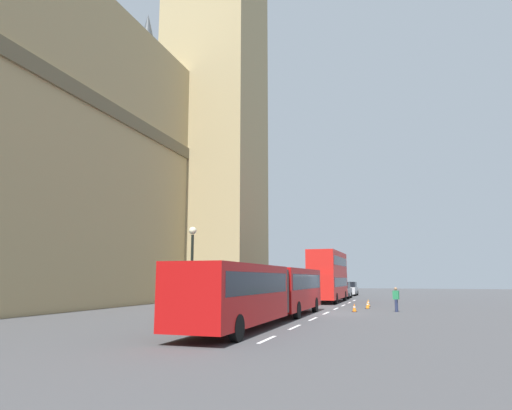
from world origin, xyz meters
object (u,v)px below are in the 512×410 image
at_px(articulated_bus, 267,289).
at_px(street_lamp, 192,265).
at_px(sedan_trailing, 350,289).
at_px(sedan_lead, 342,290).
at_px(pedestrian_near_cones, 396,299).
at_px(double_decker_bus, 328,274).
at_px(traffic_cone_middle, 367,305).
at_px(traffic_cone_west, 354,308).
at_px(traffic_cone_east, 368,303).

distance_m(articulated_bus, street_lamp, 4.69).
relative_size(sedan_trailing, street_lamp, 0.83).
bearing_deg(sedan_lead, pedestrian_near_cones, -163.15).
bearing_deg(double_decker_bus, pedestrian_near_cones, -150.19).
xyz_separation_m(double_decker_bus, pedestrian_near_cones, (-11.31, -6.48, -1.80)).
relative_size(articulated_bus, traffic_cone_middle, 32.48).
bearing_deg(double_decker_bus, traffic_cone_west, -163.17).
height_order(articulated_bus, sedan_trailing, articulated_bus).
relative_size(traffic_cone_middle, pedestrian_near_cones, 0.34).
distance_m(articulated_bus, double_decker_bus, 21.16).
bearing_deg(traffic_cone_east, articulated_bus, 164.80).
height_order(articulated_bus, street_lamp, street_lamp).
xyz_separation_m(double_decker_bus, traffic_cone_east, (-5.82, -4.16, -2.43)).
height_order(traffic_cone_west, street_lamp, street_lamp).
bearing_deg(pedestrian_near_cones, street_lamp, 131.77).
bearing_deg(traffic_cone_east, street_lamp, 150.48).
bearing_deg(street_lamp, traffic_cone_middle, -35.01).
relative_size(double_decker_bus, pedestrian_near_cones, 5.92).
bearing_deg(articulated_bus, double_decker_bus, 0.00).
relative_size(double_decker_bus, street_lamp, 1.90).
bearing_deg(sedan_trailing, street_lamp, 173.43).
bearing_deg(sedan_trailing, traffic_cone_middle, -170.95).
relative_size(traffic_cone_east, street_lamp, 0.11).
xyz_separation_m(sedan_trailing, traffic_cone_west, (-30.42, -3.64, -0.63)).
xyz_separation_m(sedan_trailing, traffic_cone_east, (-24.08, -4.13, -0.63)).
relative_size(articulated_bus, sedan_trailing, 4.28).
bearing_deg(street_lamp, traffic_cone_east, -29.52).
xyz_separation_m(double_decker_bus, traffic_cone_west, (-12.16, -3.68, -2.43)).
height_order(traffic_cone_west, traffic_cone_middle, same).
relative_size(traffic_cone_west, pedestrian_near_cones, 0.34).
bearing_deg(articulated_bus, traffic_cone_middle, -18.86).
bearing_deg(traffic_cone_west, sedan_lead, 9.29).
distance_m(double_decker_bus, traffic_cone_west, 12.93).
bearing_deg(traffic_cone_east, double_decker_bus, 35.58).
height_order(articulated_bus, traffic_cone_west, articulated_bus).
relative_size(sedan_lead, sedan_trailing, 1.00).
bearing_deg(traffic_cone_east, traffic_cone_middle, -177.04).
xyz_separation_m(sedan_lead, traffic_cone_middle, (-18.33, -4.21, -0.63)).
relative_size(sedan_trailing, traffic_cone_middle, 7.59).
bearing_deg(pedestrian_near_cones, articulated_bus, 146.60).
distance_m(double_decker_bus, traffic_cone_east, 7.55).
bearing_deg(pedestrian_near_cones, sedan_trailing, 12.30).
relative_size(articulated_bus, pedestrian_near_cones, 11.15).
bearing_deg(double_decker_bus, articulated_bus, -180.00).
bearing_deg(traffic_cone_west, sedan_trailing, 6.83).
xyz_separation_m(articulated_bus, street_lamp, (0.01, 4.51, 1.31)).
height_order(traffic_cone_middle, pedestrian_near_cones, pedestrian_near_cones).
xyz_separation_m(sedan_lead, street_lamp, (-30.91, 4.59, 2.14)).
height_order(sedan_lead, traffic_cone_east, sedan_lead).
height_order(sedan_lead, traffic_cone_middle, sedan_lead).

